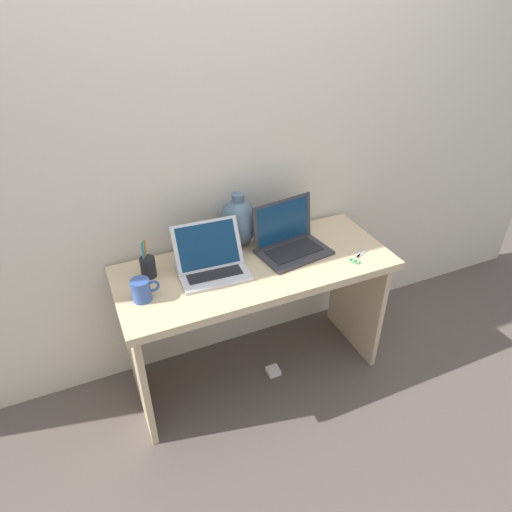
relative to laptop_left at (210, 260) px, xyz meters
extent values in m
plane|color=#564C47|center=(0.21, -0.05, -0.78)|extent=(6.00, 6.00, 0.00)
cube|color=beige|center=(0.21, 0.27, 0.42)|extent=(4.40, 0.04, 2.40)
cube|color=#D1B78C|center=(0.21, -0.05, -0.08)|extent=(1.34, 0.55, 0.04)
cube|color=#D1B78C|center=(-0.42, -0.05, -0.44)|extent=(0.03, 0.47, 0.69)
cube|color=#D1B78C|center=(0.84, -0.05, -0.44)|extent=(0.03, 0.47, 0.69)
cube|color=silver|center=(0.00, -0.03, -0.05)|extent=(0.33, 0.26, 0.01)
cube|color=black|center=(0.00, -0.03, -0.04)|extent=(0.26, 0.16, 0.00)
cube|color=silver|center=(0.00, 0.04, 0.06)|extent=(0.32, 0.14, 0.21)
cube|color=navy|center=(0.00, 0.04, 0.06)|extent=(0.28, 0.12, 0.18)
cube|color=#333338|center=(0.43, -0.03, -0.05)|extent=(0.37, 0.28, 0.01)
cube|color=black|center=(0.43, -0.03, -0.04)|extent=(0.29, 0.18, 0.00)
cube|color=#333338|center=(0.41, 0.07, 0.07)|extent=(0.34, 0.08, 0.23)
cube|color=navy|center=(0.41, 0.07, 0.07)|extent=(0.30, 0.08, 0.21)
ellipsoid|color=slate|center=(0.21, 0.17, 0.07)|extent=(0.19, 0.19, 0.25)
cylinder|color=slate|center=(0.21, 0.17, 0.20)|extent=(0.06, 0.06, 0.04)
cylinder|color=#335199|center=(-0.34, -0.09, -0.01)|extent=(0.08, 0.08, 0.10)
torus|color=#335199|center=(-0.29, -0.09, 0.00)|extent=(0.06, 0.01, 0.06)
cylinder|color=black|center=(-0.28, 0.07, -0.01)|extent=(0.07, 0.07, 0.10)
cylinder|color=#4CA566|center=(-0.29, 0.08, 0.05)|extent=(0.02, 0.02, 0.15)
cylinder|color=orange|center=(-0.28, 0.08, 0.05)|extent=(0.02, 0.01, 0.16)
cylinder|color=#338CBF|center=(-0.29, 0.07, 0.05)|extent=(0.01, 0.03, 0.15)
cube|color=#B7B7BC|center=(0.72, -0.17, -0.06)|extent=(0.08, 0.08, 0.00)
cube|color=#B7B7BC|center=(0.73, -0.18, -0.06)|extent=(0.10, 0.05, 0.00)
torus|color=#4CA566|center=(0.66, -0.23, -0.05)|extent=(0.04, 0.03, 0.01)
torus|color=#4CA566|center=(0.65, -0.21, -0.05)|extent=(0.04, 0.03, 0.01)
cube|color=white|center=(0.29, -0.10, -0.77)|extent=(0.07, 0.07, 0.03)
camera|label=1|loc=(-0.52, -1.69, 1.17)|focal=31.85mm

